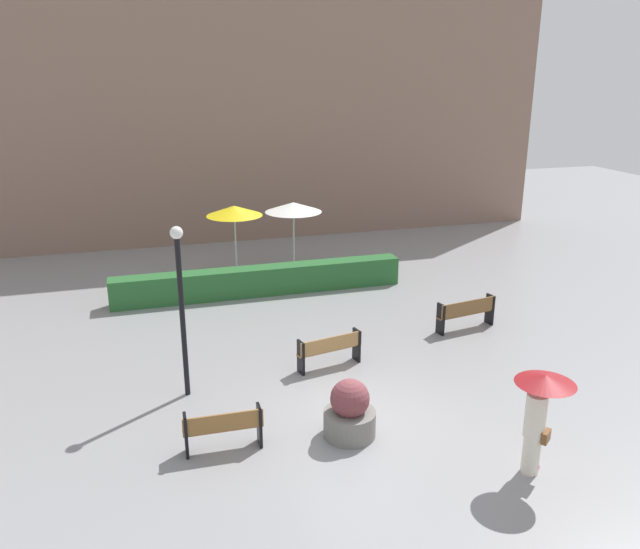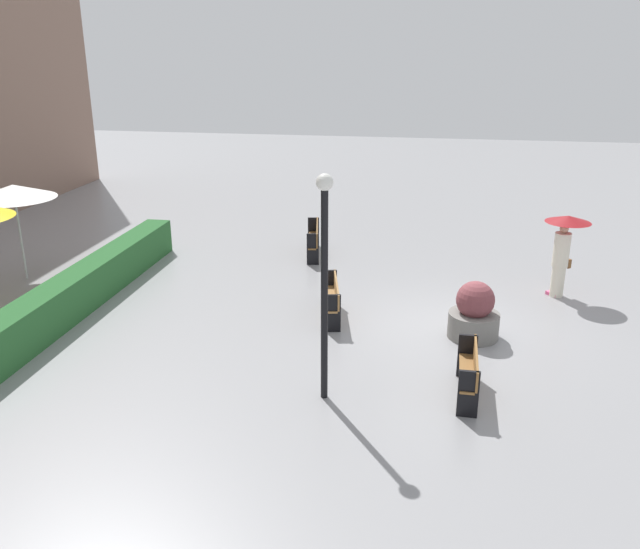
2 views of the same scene
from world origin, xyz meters
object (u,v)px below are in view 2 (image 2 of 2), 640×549
at_px(bench_near_left, 470,370).
at_px(bench_far_right, 314,237).
at_px(lamp_post, 324,266).
at_px(pedestrian_with_umbrella, 564,243).
at_px(bench_mid_center, 333,296).
at_px(planter_pot, 474,314).
at_px(patio_umbrella_white, 13,192).

bearing_deg(bench_near_left, bench_far_right, 28.68).
bearing_deg(lamp_post, bench_near_left, -79.19).
xyz_separation_m(bench_far_right, pedestrian_with_umbrella, (-2.18, -6.46, 0.82)).
xyz_separation_m(bench_mid_center, planter_pot, (-0.54, -3.07, 0.01)).
bearing_deg(patio_umbrella_white, bench_far_right, -65.37).
relative_size(bench_mid_center, planter_pot, 1.39).
bearing_deg(lamp_post, patio_umbrella_white, 61.56).
distance_m(planter_pot, patio_umbrella_white, 11.69).
bearing_deg(bench_mid_center, pedestrian_with_umbrella, -66.49).
height_order(bench_far_right, patio_umbrella_white, patio_umbrella_white).
bearing_deg(bench_far_right, patio_umbrella_white, 114.63).
xyz_separation_m(bench_near_left, pedestrian_with_umbrella, (5.34, -2.34, 0.85)).
relative_size(bench_far_right, pedestrian_with_umbrella, 0.94).
distance_m(bench_mid_center, bench_near_left, 4.21).
bearing_deg(bench_near_left, bench_mid_center, 43.28).
bearing_deg(planter_pot, lamp_post, 138.23).
bearing_deg(bench_near_left, patio_umbrella_white, 69.23).
xyz_separation_m(planter_pot, lamp_post, (-3.00, 2.68, 1.90)).
height_order(bench_far_right, pedestrian_with_umbrella, pedestrian_with_umbrella).
bearing_deg(pedestrian_with_umbrella, bench_near_left, 156.32).
height_order(bench_mid_center, pedestrian_with_umbrella, pedestrian_with_umbrella).
height_order(bench_far_right, bench_near_left, bench_far_right).
height_order(bench_near_left, patio_umbrella_white, patio_umbrella_white).
bearing_deg(bench_mid_center, patio_umbrella_white, 81.85).
bearing_deg(patio_umbrella_white, bench_mid_center, -98.15).
bearing_deg(lamp_post, bench_mid_center, 6.37).
xyz_separation_m(bench_mid_center, lamp_post, (-3.54, -0.40, 1.91)).
relative_size(bench_mid_center, pedestrian_with_umbrella, 0.86).
height_order(bench_far_right, planter_pot, planter_pot).
height_order(bench_near_left, lamp_post, lamp_post).
relative_size(bench_far_right, patio_umbrella_white, 0.76).
xyz_separation_m(bench_far_right, planter_pot, (-5.00, -4.30, -0.01)).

